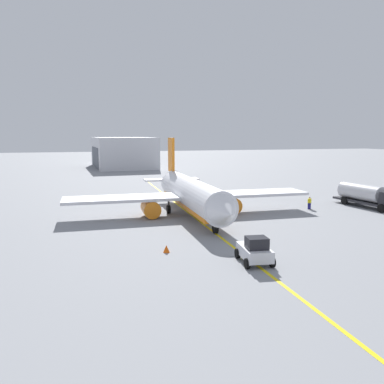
# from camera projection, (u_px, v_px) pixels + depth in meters

# --- Properties ---
(ground_plane) EXTENTS (400.00, 400.00, 0.00)m
(ground_plane) POSITION_uv_depth(u_px,v_px,m) (192.00, 216.00, 49.21)
(ground_plane) COLOR gray
(airplane) EXTENTS (29.30, 31.45, 9.66)m
(airplane) POSITION_uv_depth(u_px,v_px,m) (191.00, 194.00, 49.30)
(airplane) COLOR white
(airplane) RESTS_ON ground
(fuel_tanker) EXTENTS (10.52, 3.59, 3.15)m
(fuel_tanker) POSITION_uv_depth(u_px,v_px,m) (367.00, 195.00, 54.71)
(fuel_tanker) COLOR #2D2D33
(fuel_tanker) RESTS_ON ground
(pushback_tug) EXTENTS (3.83, 2.72, 2.20)m
(pushback_tug) POSITION_uv_depth(u_px,v_px,m) (255.00, 251.00, 30.81)
(pushback_tug) COLOR silver
(pushback_tug) RESTS_ON ground
(refueling_worker) EXTENTS (0.61, 0.63, 1.71)m
(refueling_worker) POSITION_uv_depth(u_px,v_px,m) (309.00, 203.00, 53.45)
(refueling_worker) COLOR navy
(refueling_worker) RESTS_ON ground
(safety_cone_nose) EXTENTS (0.58, 0.58, 0.64)m
(safety_cone_nose) POSITION_uv_depth(u_px,v_px,m) (166.00, 249.00, 33.70)
(safety_cone_nose) COLOR #F2590F
(safety_cone_nose) RESTS_ON ground
(distant_hangar) EXTENTS (28.58, 17.87, 9.35)m
(distant_hangar) POSITION_uv_depth(u_px,v_px,m) (123.00, 152.00, 122.98)
(distant_hangar) COLOR silver
(distant_hangar) RESTS_ON ground
(taxi_line_marking) EXTENTS (73.40, 3.22, 0.01)m
(taxi_line_marking) POSITION_uv_depth(u_px,v_px,m) (192.00, 215.00, 49.21)
(taxi_line_marking) COLOR yellow
(taxi_line_marking) RESTS_ON ground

